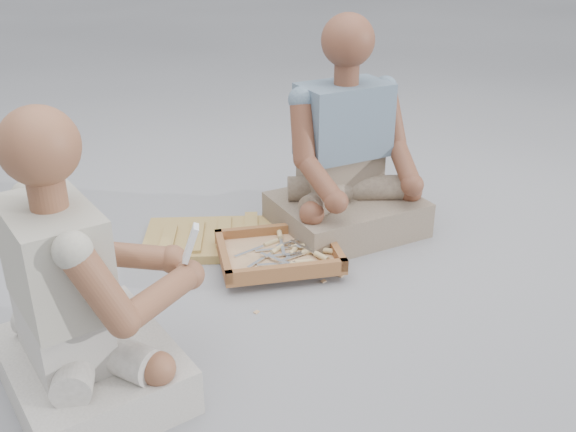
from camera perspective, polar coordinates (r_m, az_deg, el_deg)
name	(u,v)px	position (r m, az deg, el deg)	size (l,w,h in m)	color
ground	(333,309)	(2.37, 4.02, -8.28)	(60.00, 60.00, 0.00)	gray
carved_panel	(212,239)	(2.83, -6.81, -2.04)	(0.58, 0.39, 0.04)	#A5833F
tool_tray	(278,253)	(2.61, -0.86, -3.33)	(0.53, 0.45, 0.06)	brown
chisel_0	(292,253)	(2.60, 0.33, -3.32)	(0.17, 0.17, 0.02)	silver
chisel_1	(313,250)	(2.62, 2.27, -3.05)	(0.22, 0.07, 0.02)	silver
chisel_2	(274,251)	(2.61, -1.26, -3.17)	(0.20, 0.13, 0.02)	silver
chisel_3	(309,237)	(2.71, 1.91, -1.85)	(0.22, 0.06, 0.02)	silver
chisel_4	(293,265)	(2.49, 0.48, -4.38)	(0.13, 0.20, 0.02)	silver
chisel_5	(327,250)	(2.60, 3.47, -3.08)	(0.19, 0.15, 0.02)	silver
chisel_6	(298,262)	(2.53, 0.93, -4.14)	(0.22, 0.07, 0.02)	silver
chisel_7	(294,247)	(2.64, 0.55, -2.78)	(0.22, 0.05, 0.02)	silver
chisel_8	(305,252)	(2.60, 1.53, -3.23)	(0.22, 0.05, 0.02)	silver
chisel_9	(280,236)	(2.71, -0.70, -1.83)	(0.08, 0.22, 0.02)	silver
chisel_10	(267,245)	(2.67, -1.89, -2.55)	(0.21, 0.09, 0.02)	silver
chisel_11	(318,254)	(2.56, 2.65, -3.43)	(0.09, 0.21, 0.02)	silver
wood_chip_0	(253,263)	(2.66, -3.13, -4.21)	(0.02, 0.01, 0.00)	tan
wood_chip_1	(324,281)	(2.53, 3.18, -5.81)	(0.02, 0.01, 0.00)	tan
wood_chip_2	(297,246)	(2.79, 0.77, -2.68)	(0.02, 0.01, 0.00)	tan
wood_chip_3	(219,248)	(2.79, -6.12, -2.82)	(0.02, 0.01, 0.00)	tan
wood_chip_4	(297,259)	(2.69, 0.80, -3.82)	(0.02, 0.01, 0.00)	tan
wood_chip_5	(229,265)	(2.65, -5.23, -4.39)	(0.02, 0.01, 0.00)	tan
wood_chip_6	(341,276)	(2.57, 4.74, -5.32)	(0.02, 0.01, 0.00)	tan
wood_chip_7	(278,224)	(2.98, -0.92, -0.76)	(0.02, 0.01, 0.00)	tan
wood_chip_8	(193,237)	(2.89, -8.46, -1.90)	(0.02, 0.01, 0.00)	tan
wood_chip_9	(256,312)	(2.35, -2.82, -8.53)	(0.02, 0.01, 0.00)	tan
wood_chip_10	(340,255)	(2.72, 4.66, -3.50)	(0.02, 0.01, 0.00)	tan
wood_chip_11	(185,260)	(2.71, -9.13, -3.90)	(0.02, 0.01, 0.00)	tan
craftsman	(80,305)	(1.93, -18.03, -7.56)	(0.65, 0.66, 0.89)	#B9B3AC
companion	(347,164)	(2.83, 5.23, 4.65)	(0.66, 0.55, 0.95)	#81735D
mobile_phone	(191,243)	(1.91, -8.65, -2.41)	(0.06, 0.06, 0.12)	silver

